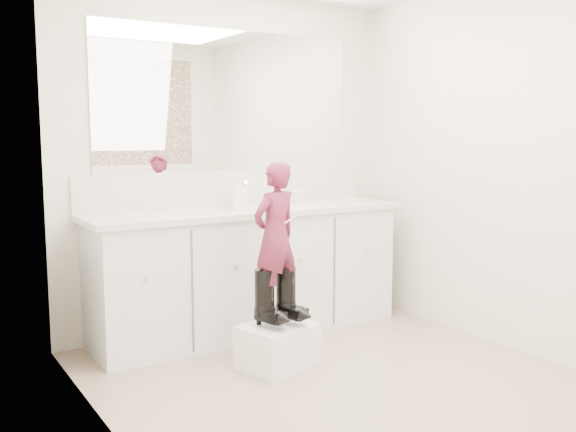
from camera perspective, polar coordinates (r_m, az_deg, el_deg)
floor at (r=3.71m, az=5.94°, el=-15.02°), size 3.00×3.00×0.00m
wall_back at (r=4.70m, az=-5.22°, el=4.79°), size 2.60×0.00×2.60m
wall_left at (r=2.82m, az=-15.02°, el=2.88°), size 0.00×3.00×3.00m
wall_right at (r=4.36m, az=19.78°, el=4.19°), size 0.00×3.00×3.00m
vanity_cabinet at (r=4.56m, az=-3.54°, el=-5.11°), size 2.20×0.55×0.85m
countertop at (r=4.47m, az=-3.49°, el=0.43°), size 2.28×0.58×0.04m
backsplash at (r=4.70m, az=-5.11°, el=2.53°), size 2.28×0.03×0.25m
mirror at (r=4.69m, az=-5.22°, el=10.15°), size 2.00×0.02×1.00m
faucet at (r=4.61m, az=-4.48°, el=1.50°), size 0.08×0.08×0.10m
cup at (r=4.76m, az=0.74°, el=1.74°), size 0.12×0.12×0.11m
soap_bottle at (r=4.37m, az=-4.38°, el=1.93°), size 0.12×0.12×0.21m
step_stool at (r=3.95m, az=-0.96°, el=-11.50°), size 0.48×0.43×0.26m
boot_left at (r=3.84m, az=-2.09°, el=-7.30°), size 0.18×0.25×0.34m
boot_right at (r=3.92m, az=-0.18°, el=-7.01°), size 0.18×0.25×0.34m
toddler at (r=3.80m, az=-1.14°, el=-1.78°), size 0.36×0.28×0.88m
toothbrush at (r=3.76m, az=0.40°, el=-0.20°), size 0.13×0.04×0.06m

